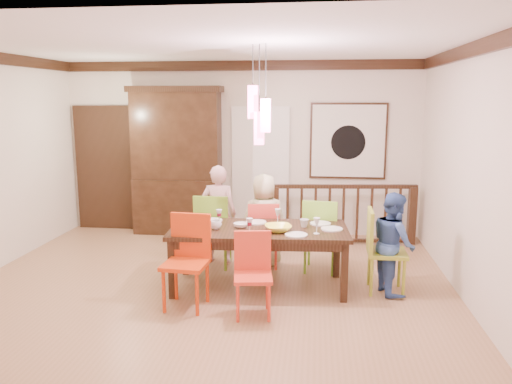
# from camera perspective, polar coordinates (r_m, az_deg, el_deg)

# --- Properties ---
(floor) EXTENTS (6.00, 6.00, 0.00)m
(floor) POSITION_cam_1_polar(r_m,az_deg,el_deg) (6.43, -5.14, -10.27)
(floor) COLOR #9C724B
(floor) RESTS_ON ground
(ceiling) EXTENTS (6.00, 6.00, 0.00)m
(ceiling) POSITION_cam_1_polar(r_m,az_deg,el_deg) (6.04, -5.62, 16.38)
(ceiling) COLOR white
(ceiling) RESTS_ON wall_back
(wall_back) EXTENTS (6.00, 0.00, 6.00)m
(wall_back) POSITION_cam_1_polar(r_m,az_deg,el_deg) (8.51, -1.80, 4.98)
(wall_back) COLOR beige
(wall_back) RESTS_ON floor
(wall_right) EXTENTS (0.00, 5.00, 5.00)m
(wall_right) POSITION_cam_1_polar(r_m,az_deg,el_deg) (6.17, 23.00, 1.96)
(wall_right) COLOR beige
(wall_right) RESTS_ON floor
(crown_molding) EXTENTS (6.00, 5.00, 0.16)m
(crown_molding) POSITION_cam_1_polar(r_m,az_deg,el_deg) (6.03, -5.61, 15.62)
(crown_molding) COLOR black
(crown_molding) RESTS_ON wall_back
(panel_door) EXTENTS (1.04, 0.07, 2.24)m
(panel_door) POSITION_cam_1_polar(r_m,az_deg,el_deg) (9.18, -16.82, 2.43)
(panel_door) COLOR black
(panel_door) RESTS_ON wall_back
(white_doorway) EXTENTS (0.97, 0.05, 2.22)m
(white_doorway) POSITION_cam_1_polar(r_m,az_deg,el_deg) (8.48, 0.52, 2.24)
(white_doorway) COLOR silver
(white_doorway) RESTS_ON wall_back
(painting) EXTENTS (1.25, 0.06, 1.25)m
(painting) POSITION_cam_1_polar(r_m,az_deg,el_deg) (8.38, 10.48, 5.74)
(painting) COLOR black
(painting) RESTS_ON wall_back
(pendant_cluster) EXTENTS (0.27, 0.21, 1.14)m
(pendant_cluster) POSITION_cam_1_polar(r_m,az_deg,el_deg) (5.85, 0.37, 8.83)
(pendant_cluster) COLOR #E9467E
(pendant_cluster) RESTS_ON ceiling
(dining_table) EXTENTS (2.20, 1.11, 0.75)m
(dining_table) POSITION_cam_1_polar(r_m,az_deg,el_deg) (6.07, 0.36, -4.89)
(dining_table) COLOR black
(dining_table) RESTS_ON floor
(chair_far_left) EXTENTS (0.46, 0.46, 1.02)m
(chair_far_left) POSITION_cam_1_polar(r_m,az_deg,el_deg) (6.87, -4.82, -3.75)
(chair_far_left) COLOR #6CA027
(chair_far_left) RESTS_ON floor
(chair_far_mid) EXTENTS (0.48, 0.48, 0.92)m
(chair_far_mid) POSITION_cam_1_polar(r_m,az_deg,el_deg) (6.85, 0.76, -4.29)
(chair_far_mid) COLOR #DF3F2F
(chair_far_mid) RESTS_ON floor
(chair_far_right) EXTENTS (0.50, 0.50, 1.00)m
(chair_far_right) POSITION_cam_1_polar(r_m,az_deg,el_deg) (6.73, 7.45, -4.27)
(chair_far_right) COLOR #7FC536
(chair_far_right) RESTS_ON floor
(chair_near_left) EXTENTS (0.50, 0.50, 1.03)m
(chair_near_left) POSITION_cam_1_polar(r_m,az_deg,el_deg) (5.56, -8.08, -7.31)
(chair_near_left) COLOR red
(chair_near_left) RESTS_ON floor
(chair_near_mid) EXTENTS (0.46, 0.46, 0.89)m
(chair_near_mid) POSITION_cam_1_polar(r_m,az_deg,el_deg) (5.33, -0.35, -8.91)
(chair_near_mid) COLOR red
(chair_near_mid) RESTS_ON floor
(chair_end_right) EXTENTS (0.46, 0.46, 1.00)m
(chair_end_right) POSITION_cam_1_polar(r_m,az_deg,el_deg) (6.15, 14.76, -5.94)
(chair_end_right) COLOR #92A229
(chair_end_right) RESTS_ON floor
(china_hutch) EXTENTS (1.58, 0.46, 2.49)m
(china_hutch) POSITION_cam_1_polar(r_m,az_deg,el_deg) (8.56, -9.02, 3.52)
(china_hutch) COLOR black
(china_hutch) RESTS_ON floor
(balustrade) EXTENTS (2.31, 0.33, 0.96)m
(balustrade) POSITION_cam_1_polar(r_m,az_deg,el_deg) (8.04, 9.95, -2.39)
(balustrade) COLOR black
(balustrade) RESTS_ON floor
(person_far_left) EXTENTS (0.52, 0.35, 1.39)m
(person_far_left) POSITION_cam_1_polar(r_m,az_deg,el_deg) (7.02, -4.29, -2.53)
(person_far_left) COLOR beige
(person_far_left) RESTS_ON floor
(person_far_mid) EXTENTS (0.72, 0.57, 1.28)m
(person_far_mid) POSITION_cam_1_polar(r_m,az_deg,el_deg) (6.89, 0.92, -3.20)
(person_far_mid) COLOR beige
(person_far_mid) RESTS_ON floor
(person_end_right) EXTENTS (0.59, 0.69, 1.22)m
(person_end_right) POSITION_cam_1_polar(r_m,az_deg,el_deg) (6.15, 15.42, -5.63)
(person_end_right) COLOR #395BA1
(person_end_right) RESTS_ON floor
(serving_bowl) EXTENTS (0.38, 0.38, 0.08)m
(serving_bowl) POSITION_cam_1_polar(r_m,az_deg,el_deg) (5.90, 2.54, -4.14)
(serving_bowl) COLOR #F4F145
(serving_bowl) RESTS_ON dining_table
(small_bowl) EXTENTS (0.22, 0.22, 0.06)m
(small_bowl) POSITION_cam_1_polar(r_m,az_deg,el_deg) (6.06, -1.75, -3.82)
(small_bowl) COLOR white
(small_bowl) RESTS_ON dining_table
(cup_left) EXTENTS (0.18, 0.18, 0.11)m
(cup_left) POSITION_cam_1_polar(r_m,az_deg,el_deg) (5.99, -4.64, -3.77)
(cup_left) COLOR silver
(cup_left) RESTS_ON dining_table
(cup_right) EXTENTS (0.14, 0.14, 0.10)m
(cup_right) POSITION_cam_1_polar(r_m,az_deg,el_deg) (6.10, 5.53, -3.56)
(cup_right) COLOR silver
(cup_right) RESTS_ON dining_table
(plate_far_left) EXTENTS (0.26, 0.26, 0.01)m
(plate_far_left) POSITION_cam_1_polar(r_m,az_deg,el_deg) (6.41, -5.03, -3.24)
(plate_far_left) COLOR white
(plate_far_left) RESTS_ON dining_table
(plate_far_mid) EXTENTS (0.26, 0.26, 0.01)m
(plate_far_mid) POSITION_cam_1_polar(r_m,az_deg,el_deg) (6.29, 0.01, -3.47)
(plate_far_mid) COLOR white
(plate_far_mid) RESTS_ON dining_table
(plate_far_right) EXTENTS (0.26, 0.26, 0.01)m
(plate_far_right) POSITION_cam_1_polar(r_m,az_deg,el_deg) (6.28, 7.38, -3.59)
(plate_far_right) COLOR white
(plate_far_right) RESTS_ON dining_table
(plate_near_left) EXTENTS (0.26, 0.26, 0.01)m
(plate_near_left) POSITION_cam_1_polar(r_m,az_deg,el_deg) (5.82, -6.79, -4.72)
(plate_near_left) COLOR white
(plate_near_left) RESTS_ON dining_table
(plate_near_mid) EXTENTS (0.26, 0.26, 0.01)m
(plate_near_mid) POSITION_cam_1_polar(r_m,az_deg,el_deg) (5.74, 4.61, -4.89)
(plate_near_mid) COLOR white
(plate_near_mid) RESTS_ON dining_table
(plate_end_right) EXTENTS (0.26, 0.26, 0.01)m
(plate_end_right) POSITION_cam_1_polar(r_m,az_deg,el_deg) (6.04, 8.66, -4.18)
(plate_end_right) COLOR white
(plate_end_right) RESTS_ON dining_table
(wine_glass_a) EXTENTS (0.08, 0.08, 0.19)m
(wine_glass_a) POSITION_cam_1_polar(r_m,az_deg,el_deg) (6.21, -4.24, -2.86)
(wine_glass_a) COLOR #590C19
(wine_glass_a) RESTS_ON dining_table
(wine_glass_b) EXTENTS (0.08, 0.08, 0.19)m
(wine_glass_b) POSITION_cam_1_polar(r_m,az_deg,el_deg) (6.23, 2.49, -2.80)
(wine_glass_b) COLOR silver
(wine_glass_b) RESTS_ON dining_table
(wine_glass_c) EXTENTS (0.08, 0.08, 0.19)m
(wine_glass_c) POSITION_cam_1_polar(r_m,az_deg,el_deg) (5.75, -0.75, -3.94)
(wine_glass_c) COLOR #590C19
(wine_glass_c) RESTS_ON dining_table
(wine_glass_d) EXTENTS (0.08, 0.08, 0.19)m
(wine_glass_d) POSITION_cam_1_polar(r_m,az_deg,el_deg) (5.81, 6.95, -3.86)
(wine_glass_d) COLOR silver
(wine_glass_d) RESTS_ON dining_table
(napkin) EXTENTS (0.18, 0.14, 0.01)m
(napkin) POSITION_cam_1_polar(r_m,az_deg,el_deg) (5.66, 0.05, -5.10)
(napkin) COLOR #D83359
(napkin) RESTS_ON dining_table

